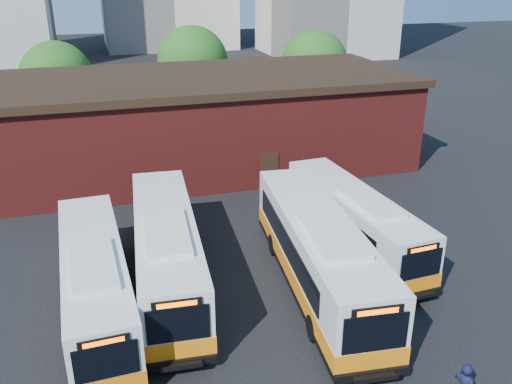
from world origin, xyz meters
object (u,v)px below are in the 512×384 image
object	(u,v)px
bus_midwest	(167,253)
bus_east	(354,221)
bus_west	(96,284)
bus_mideast	(318,255)

from	to	relation	value
bus_midwest	bus_east	size ratio (longest dim) A/B	1.10
bus_west	bus_mideast	distance (m)	9.37
bus_midwest	bus_west	bearing A→B (deg)	-150.32
bus_midwest	bus_east	world-z (taller)	bus_midwest
bus_midwest	bus_mideast	distance (m)	6.64
bus_midwest	bus_mideast	xyz separation A→B (m)	(6.26, -2.21, 0.07)
bus_midwest	bus_east	bearing A→B (deg)	9.41
bus_mideast	bus_east	world-z (taller)	bus_mideast
bus_west	bus_east	xyz separation A→B (m)	(12.57, 2.32, -0.03)
bus_midwest	bus_mideast	world-z (taller)	bus_mideast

